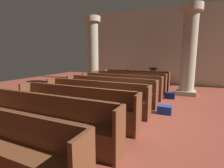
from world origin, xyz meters
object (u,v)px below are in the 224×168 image
pew_row_0 (135,79)px  pillar_aisle_side (189,49)px  pew_row_2 (120,85)px  kneeler_box_blue (165,110)px  pew_row_1 (128,81)px  pillar_far_side (93,50)px  hymn_book (128,70)px  kneeler_box_navy (170,95)px  pew_row_5 (74,104)px  lectern (153,78)px  pew_row_4 (95,95)px  pew_row_6 (43,117)px  pew_row_3 (109,89)px

pew_row_0 → pillar_aisle_side: size_ratio=0.91×
pew_row_2 → kneeler_box_blue: 2.57m
pew_row_1 → pillar_far_side: size_ratio=0.91×
hymn_book → kneeler_box_navy: (2.43, -1.76, -0.84)m
pew_row_2 → kneeler_box_navy: pew_row_2 is taller
pew_row_5 → lectern: bearing=83.2°
pew_row_4 → hymn_book: (-0.44, 4.43, 0.45)m
pew_row_6 → lectern: size_ratio=3.26×
pillar_aisle_side → pillar_far_side: bearing=175.7°
pew_row_1 → hymn_book: size_ratio=16.11×
pew_row_5 → pew_row_6: 1.06m
kneeler_box_blue → hymn_book: bearing=123.6°
pillar_aisle_side → lectern: pillar_aisle_side is taller
kneeler_box_navy → pillar_far_side: bearing=162.0°
pew_row_4 → pew_row_5: (0.00, -1.06, 0.00)m
pew_row_4 → pew_row_6: (0.00, -2.12, 0.00)m
kneeler_box_navy → pew_row_0: bearing=141.7°
pew_row_0 → pillar_far_side: size_ratio=0.91×
pew_row_6 → pew_row_1: bearing=90.0°
pew_row_0 → pillar_far_side: 2.93m
kneeler_box_navy → kneeler_box_blue: kneeler_box_navy is taller
pew_row_2 → pew_row_3: same height
pew_row_0 → pew_row_1: size_ratio=1.00×
pew_row_4 → pillar_far_side: bearing=121.3°
pew_row_6 → kneeler_box_blue: pew_row_6 is taller
pew_row_3 → pillar_aisle_side: pillar_aisle_side is taller
pew_row_2 → lectern: lectern is taller
pew_row_0 → pew_row_1: same height
pew_row_3 → pew_row_6: 3.18m
pew_row_0 → kneeler_box_blue: pew_row_0 is taller
hymn_book → kneeler_box_navy: 3.11m
pillar_aisle_side → pew_row_4: bearing=-124.3°
lectern → kneeler_box_navy: size_ratio=2.81×
pew_row_3 → pew_row_6: same height
lectern → kneeler_box_navy: 2.89m
pillar_far_side → pillar_aisle_side: bearing=-4.3°
pew_row_2 → lectern: 3.24m
pew_row_4 → hymn_book: 4.48m
pew_row_6 → pew_row_2: bearing=90.0°
pew_row_4 → pew_row_6: bearing=-90.0°
pillar_far_side → kneeler_box_blue: (4.58, -3.49, -1.89)m
pew_row_0 → pew_row_3: bearing=-90.0°
kneeler_box_blue → pillar_far_side: bearing=142.7°
lectern → hymn_book: 1.54m
lectern → pew_row_1: bearing=-109.8°
pew_row_2 → pillar_far_side: 3.55m
pew_row_4 → lectern: lectern is taller
pillar_aisle_side → kneeler_box_navy: (-0.57, -1.09, -1.88)m
pew_row_1 → kneeler_box_blue: 3.29m
pillar_far_side → lectern: pillar_far_side is taller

